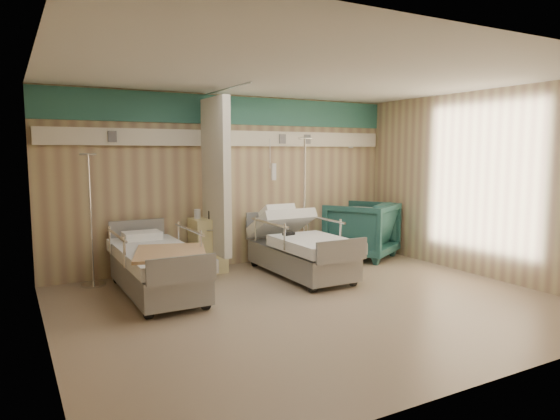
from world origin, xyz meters
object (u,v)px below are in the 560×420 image
at_px(visitor_armchair, 361,230).
at_px(iv_stand_right, 304,238).
at_px(bed_right, 300,255).
at_px(iv_stand_left, 93,259).
at_px(bedside_cabinet, 208,245).
at_px(bed_left, 157,272).

height_order(visitor_armchair, iv_stand_right, iv_stand_right).
height_order(bed_right, iv_stand_left, iv_stand_left).
distance_m(bed_right, iv_stand_right, 0.87).
relative_size(bedside_cabinet, visitor_armchair, 0.77).
bearing_deg(iv_stand_right, bed_left, -165.44).
bearing_deg(visitor_armchair, iv_stand_left, -33.95).
xyz_separation_m(bedside_cabinet, visitor_armchair, (2.77, -0.33, 0.08)).
distance_m(visitor_armchair, iv_stand_right, 1.13).
bearing_deg(visitor_armchair, bedside_cabinet, -36.40).
height_order(bed_left, iv_stand_right, iv_stand_right).
bearing_deg(bedside_cabinet, iv_stand_right, -6.87).
distance_m(bedside_cabinet, iv_stand_right, 1.66).
bearing_deg(iv_stand_right, iv_stand_left, 176.45).
distance_m(bed_right, visitor_armchair, 1.72).
bearing_deg(bedside_cabinet, visitor_armchair, -6.76).
bearing_deg(iv_stand_left, bedside_cabinet, -0.34).
height_order(bed_left, visitor_armchair, visitor_armchair).
xyz_separation_m(bed_left, iv_stand_left, (-0.67, 0.91, 0.07)).
bearing_deg(bed_right, bedside_cabinet, 141.95).
bearing_deg(bed_right, iv_stand_left, 162.39).
relative_size(visitor_armchair, iv_stand_right, 0.52).
bearing_deg(iv_stand_left, bed_right, -17.61).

